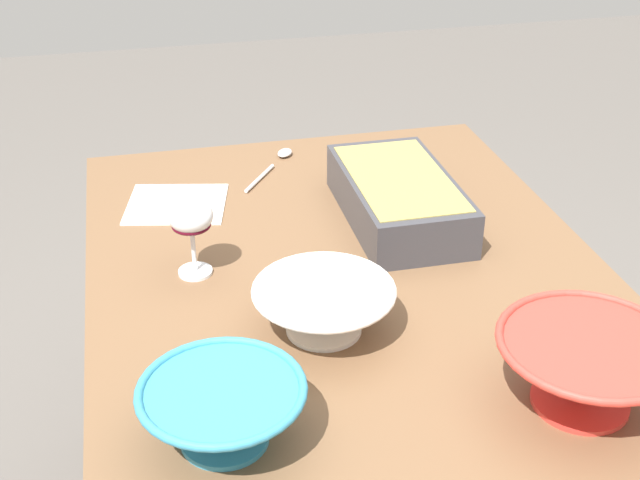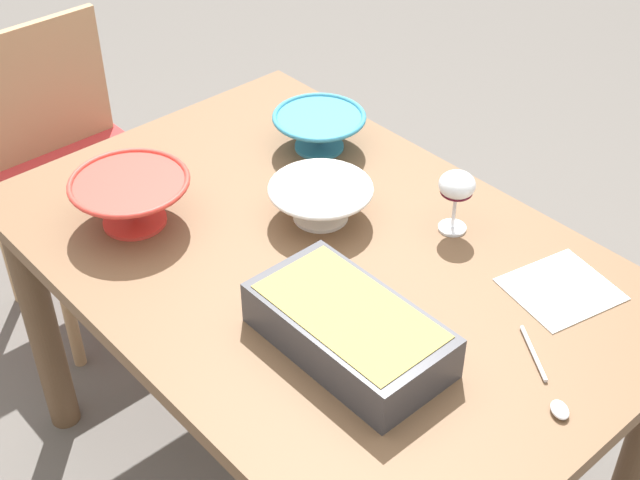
{
  "view_description": "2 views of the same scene",
  "coord_description": "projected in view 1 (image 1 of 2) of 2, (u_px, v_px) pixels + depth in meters",
  "views": [
    {
      "loc": [
        -1.17,
        0.34,
        1.54
      ],
      "look_at": [
        0.1,
        0.05,
        0.8
      ],
      "focal_mm": 47.94,
      "sensor_mm": 36.0,
      "label": 1
    },
    {
      "loc": [
        1.07,
        -0.95,
        1.9
      ],
      "look_at": [
        0.01,
        -0.01,
        0.79
      ],
      "focal_mm": 49.81,
      "sensor_mm": 36.0,
      "label": 2
    }
  ],
  "objects": [
    {
      "name": "mixing_bowl",
      "position": [
        586.0,
        369.0,
        1.18
      ],
      "size": [
        0.26,
        0.26,
        0.11
      ],
      "color": "red",
      "rests_on": "dining_table"
    },
    {
      "name": "casserole_dish",
      "position": [
        399.0,
        196.0,
        1.66
      ],
      "size": [
        0.37,
        0.2,
        0.09
      ],
      "color": "#38383D",
      "rests_on": "dining_table"
    },
    {
      "name": "serving_spoon",
      "position": [
        277.0,
        161.0,
        1.91
      ],
      "size": [
        0.2,
        0.14,
        0.01
      ],
      "color": "silver",
      "rests_on": "dining_table"
    },
    {
      "name": "napkin",
      "position": [
        177.0,
        204.0,
        1.74
      ],
      "size": [
        0.22,
        0.23,
        0.0
      ],
      "primitive_type": "cube",
      "rotation": [
        0.0,
        0.0,
        -0.22
      ],
      "color": "white",
      "rests_on": "dining_table"
    },
    {
      "name": "wine_glass",
      "position": [
        191.0,
        221.0,
        1.46
      ],
      "size": [
        0.08,
        0.08,
        0.14
      ],
      "color": "white",
      "rests_on": "dining_table"
    },
    {
      "name": "small_bowl",
      "position": [
        223.0,
        410.0,
        1.12
      ],
      "size": [
        0.22,
        0.22,
        0.09
      ],
      "color": "teal",
      "rests_on": "dining_table"
    },
    {
      "name": "dining_table",
      "position": [
        359.0,
        351.0,
        1.51
      ],
      "size": [
        1.36,
        0.92,
        0.75
      ],
      "color": "brown",
      "rests_on": "ground_plane"
    },
    {
      "name": "serving_bowl",
      "position": [
        324.0,
        306.0,
        1.34
      ],
      "size": [
        0.23,
        0.23,
        0.08
      ],
      "color": "white",
      "rests_on": "dining_table"
    }
  ]
}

